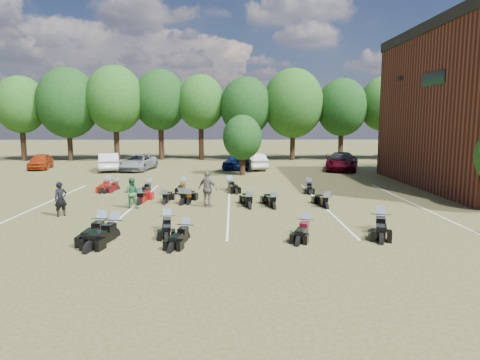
{
  "coord_description": "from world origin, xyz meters",
  "views": [
    {
      "loc": [
        -2.77,
        -19.48,
        4.49
      ],
      "look_at": [
        -2.38,
        4.0,
        1.2
      ],
      "focal_mm": 32.0,
      "sensor_mm": 36.0,
      "label": 1
    }
  ],
  "objects_px": {
    "car_0": "(41,161)",
    "motorcycle_7": "(140,204)",
    "motorcycle_14": "(117,190)",
    "person_grey": "(208,189)",
    "motorcycle_3": "(186,239)",
    "motorcycle_0": "(102,235)",
    "person_black": "(61,199)",
    "person_green": "(132,193)",
    "car_4": "(239,161)"
  },
  "relations": [
    {
      "from": "person_black",
      "to": "motorcycle_0",
      "type": "height_order",
      "value": "person_black"
    },
    {
      "from": "car_0",
      "to": "motorcycle_14",
      "type": "xyz_separation_m",
      "value": [
        10.25,
        -12.02,
        -0.72
      ]
    },
    {
      "from": "car_4",
      "to": "motorcycle_0",
      "type": "relative_size",
      "value": 1.84
    },
    {
      "from": "motorcycle_14",
      "to": "person_black",
      "type": "bearing_deg",
      "value": -81.53
    },
    {
      "from": "person_black",
      "to": "motorcycle_0",
      "type": "xyz_separation_m",
      "value": [
        2.91,
        -3.39,
        -0.82
      ]
    },
    {
      "from": "car_0",
      "to": "motorcycle_14",
      "type": "bearing_deg",
      "value": -61.46
    },
    {
      "from": "car_0",
      "to": "car_4",
      "type": "relative_size",
      "value": 0.94
    },
    {
      "from": "person_grey",
      "to": "motorcycle_3",
      "type": "distance_m",
      "value": 6.2
    },
    {
      "from": "car_0",
      "to": "person_black",
      "type": "xyz_separation_m",
      "value": [
        9.73,
        -19.82,
        0.1
      ]
    },
    {
      "from": "person_grey",
      "to": "person_green",
      "type": "bearing_deg",
      "value": 32.05
    },
    {
      "from": "person_grey",
      "to": "motorcycle_3",
      "type": "relative_size",
      "value": 0.91
    },
    {
      "from": "motorcycle_3",
      "to": "motorcycle_14",
      "type": "distance_m",
      "value": 13.21
    },
    {
      "from": "motorcycle_7",
      "to": "motorcycle_0",
      "type": "bearing_deg",
      "value": 92.71
    },
    {
      "from": "person_black",
      "to": "person_green",
      "type": "xyz_separation_m",
      "value": [
        2.88,
        1.85,
        -0.03
      ]
    },
    {
      "from": "person_black",
      "to": "motorcycle_14",
      "type": "xyz_separation_m",
      "value": [
        0.52,
        7.8,
        -0.82
      ]
    },
    {
      "from": "car_0",
      "to": "person_black",
      "type": "distance_m",
      "value": 22.08
    },
    {
      "from": "person_grey",
      "to": "motorcycle_3",
      "type": "height_order",
      "value": "person_grey"
    },
    {
      "from": "motorcycle_0",
      "to": "motorcycle_7",
      "type": "distance_m",
      "value": 6.2
    },
    {
      "from": "car_0",
      "to": "car_4",
      "type": "xyz_separation_m",
      "value": [
        18.36,
        -0.18,
        0.04
      ]
    },
    {
      "from": "car_0",
      "to": "motorcycle_0",
      "type": "distance_m",
      "value": 26.44
    },
    {
      "from": "motorcycle_3",
      "to": "motorcycle_14",
      "type": "bearing_deg",
      "value": 128.85
    },
    {
      "from": "motorcycle_0",
      "to": "motorcycle_7",
      "type": "height_order",
      "value": "motorcycle_0"
    },
    {
      "from": "car_0",
      "to": "motorcycle_7",
      "type": "relative_size",
      "value": 1.78
    },
    {
      "from": "car_0",
      "to": "motorcycle_0",
      "type": "xyz_separation_m",
      "value": [
        12.64,
        -23.21,
        -0.72
      ]
    },
    {
      "from": "car_0",
      "to": "motorcycle_7",
      "type": "xyz_separation_m",
      "value": [
        12.79,
        -17.01,
        -0.72
      ]
    },
    {
      "from": "car_4",
      "to": "person_black",
      "type": "xyz_separation_m",
      "value": [
        -8.63,
        -19.64,
        0.05
      ]
    },
    {
      "from": "motorcycle_0",
      "to": "motorcycle_3",
      "type": "distance_m",
      "value": 3.46
    },
    {
      "from": "car_4",
      "to": "motorcycle_3",
      "type": "distance_m",
      "value": 23.84
    },
    {
      "from": "car_4",
      "to": "person_black",
      "type": "height_order",
      "value": "person_black"
    },
    {
      "from": "person_black",
      "to": "person_green",
      "type": "bearing_deg",
      "value": -9.69
    },
    {
      "from": "car_4",
      "to": "motorcycle_14",
      "type": "xyz_separation_m",
      "value": [
        -8.11,
        -11.84,
        -0.77
      ]
    },
    {
      "from": "car_0",
      "to": "motorcycle_3",
      "type": "xyz_separation_m",
      "value": [
        16.03,
        -23.89,
        -0.72
      ]
    },
    {
      "from": "motorcycle_0",
      "to": "motorcycle_3",
      "type": "relative_size",
      "value": 1.16
    },
    {
      "from": "person_green",
      "to": "motorcycle_14",
      "type": "height_order",
      "value": "person_green"
    },
    {
      "from": "motorcycle_14",
      "to": "person_grey",
      "type": "bearing_deg",
      "value": -30.39
    },
    {
      "from": "car_0",
      "to": "motorcycle_0",
      "type": "relative_size",
      "value": 1.74
    },
    {
      "from": "person_black",
      "to": "person_green",
      "type": "height_order",
      "value": "person_black"
    },
    {
      "from": "motorcycle_7",
      "to": "motorcycle_14",
      "type": "bearing_deg",
      "value": -58.95
    },
    {
      "from": "person_black",
      "to": "person_green",
      "type": "distance_m",
      "value": 3.42
    },
    {
      "from": "person_green",
      "to": "motorcycle_14",
      "type": "relative_size",
      "value": 0.79
    },
    {
      "from": "motorcycle_3",
      "to": "motorcycle_7",
      "type": "distance_m",
      "value": 7.61
    },
    {
      "from": "car_0",
      "to": "person_grey",
      "type": "xyz_separation_m",
      "value": [
        16.51,
        -17.79,
        0.24
      ]
    },
    {
      "from": "person_green",
      "to": "motorcycle_3",
      "type": "height_order",
      "value": "person_green"
    },
    {
      "from": "car_4",
      "to": "person_grey",
      "type": "relative_size",
      "value": 2.35
    },
    {
      "from": "motorcycle_3",
      "to": "motorcycle_0",
      "type": "bearing_deg",
      "value": -178.48
    },
    {
      "from": "motorcycle_14",
      "to": "person_green",
      "type": "bearing_deg",
      "value": -56.08
    },
    {
      "from": "person_green",
      "to": "car_4",
      "type": "bearing_deg",
      "value": -106.18
    },
    {
      "from": "car_4",
      "to": "person_black",
      "type": "distance_m",
      "value": 21.45
    },
    {
      "from": "car_4",
      "to": "motorcycle_14",
      "type": "bearing_deg",
      "value": -101.29
    },
    {
      "from": "person_grey",
      "to": "car_0",
      "type": "bearing_deg",
      "value": -17.73
    }
  ]
}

